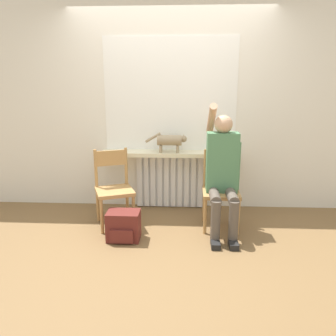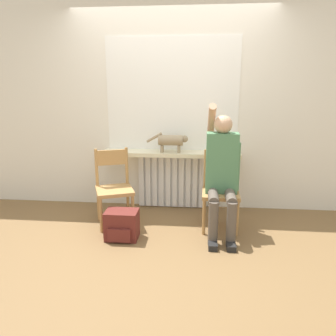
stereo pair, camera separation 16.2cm
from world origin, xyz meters
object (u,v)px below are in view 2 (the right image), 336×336
at_px(chair_left, 114,187).
at_px(backpack, 122,225).
at_px(person, 222,170).
at_px(cat, 171,141).
at_px(chair_right, 221,190).

height_order(chair_left, backpack, chair_left).
relative_size(person, cat, 2.72).
bearing_deg(chair_left, cat, 14.21).
bearing_deg(chair_right, person, -88.64).
relative_size(chair_left, backpack, 2.57).
bearing_deg(person, chair_right, 90.17).
relative_size(chair_left, chair_right, 1.00).
height_order(person, cat, person).
distance_m(chair_left, person, 1.25).
relative_size(cat, backpack, 1.52).
relative_size(chair_left, person, 0.62).
bearing_deg(person, chair_left, 175.21).
xyz_separation_m(chair_right, backpack, (-1.04, -0.40, -0.29)).
distance_m(person, backpack, 1.21).
relative_size(chair_left, cat, 1.69).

